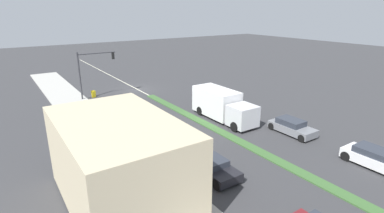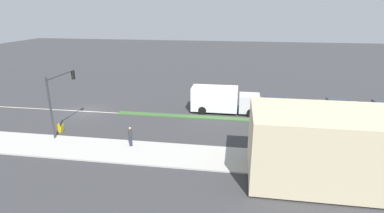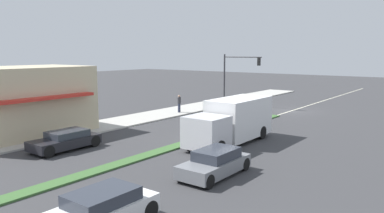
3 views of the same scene
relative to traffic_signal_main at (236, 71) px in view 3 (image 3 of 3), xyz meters
name	(u,v)px [view 3 (image 3 of 3)]	position (x,y,z in m)	size (l,w,h in m)	color
ground_plane	(182,145)	(-6.12, 16.96, -3.90)	(160.00, 160.00, 0.00)	#38383A
sidewalk_right	(88,128)	(2.88, 17.46, -3.84)	(4.00, 73.00, 0.12)	#B2AFA8
median_strip	(58,183)	(-6.12, 25.96, -3.85)	(0.90, 46.00, 0.10)	#3D6633
lane_marking_center	(292,111)	(-6.12, -1.04, -3.90)	(0.16, 60.00, 0.01)	beige
building_corner_store	(20,101)	(4.84, 21.68, -1.38)	(6.35, 9.26, 4.79)	#C6B793
traffic_signal_main	(236,71)	(0.00, 0.00, 0.00)	(4.59, 0.34, 5.60)	#333338
pedestrian	(179,103)	(1.93, 7.35, -2.88)	(0.34, 0.34, 1.70)	#282D42
warning_aframe_sign	(237,103)	(-0.03, -0.31, -3.47)	(0.45, 0.53, 0.84)	yellow
delivery_truck	(232,121)	(-8.32, 14.44, -2.43)	(2.44, 7.50, 2.87)	silver
suv_grey	(215,163)	(-11.12, 20.68, -3.28)	(1.79, 4.08, 1.28)	slate
van_white	(99,211)	(-11.12, 27.69, -3.25)	(1.86, 4.19, 1.31)	silver
sedan_dark	(65,140)	(-1.12, 22.16, -3.31)	(1.87, 4.17, 1.17)	black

